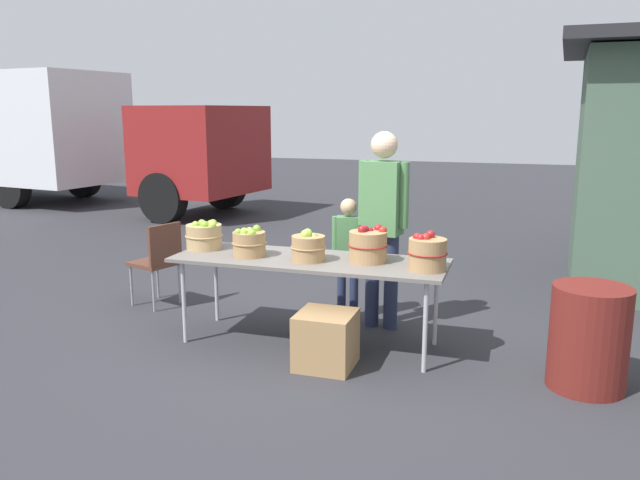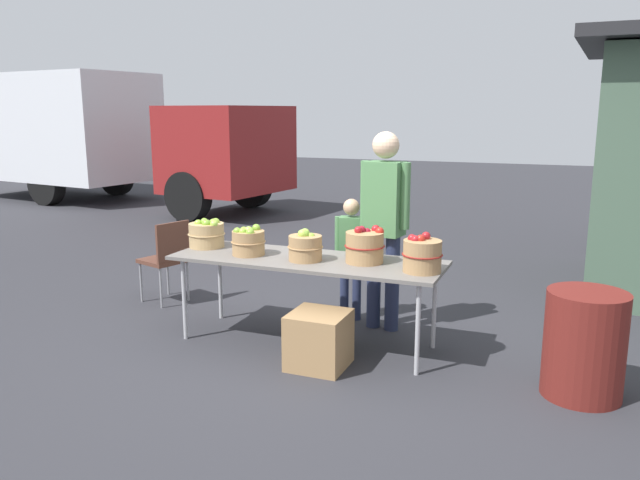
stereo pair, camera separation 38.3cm
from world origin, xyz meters
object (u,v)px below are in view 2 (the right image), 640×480
vendor_adult (384,215)px  box_truck (95,133)px  apple_basket_red_0 (365,246)px  market_table (307,263)px  trash_barrel (584,344)px  apple_basket_green_0 (207,234)px  apple_basket_red_1 (422,255)px  produce_crate (319,340)px  child_customer (351,249)px  folding_chair (167,255)px  apple_basket_green_1 (248,241)px  apple_basket_green_2 (305,247)px

vendor_adult → box_truck: bearing=-26.2°
apple_basket_red_0 → vendor_adult: vendor_adult is taller
market_table → trash_barrel: bearing=-5.4°
market_table → apple_basket_green_0: 1.03m
apple_basket_red_1 → produce_crate: 1.03m
market_table → child_customer: (0.14, 0.74, -0.02)m
apple_basket_red_0 → produce_crate: bearing=-114.1°
box_truck → folding_chair: (5.86, -5.70, -0.98)m
market_table → apple_basket_green_1: bearing=-173.0°
child_customer → vendor_adult: bearing=147.8°
market_table → apple_basket_red_1: bearing=-4.3°
child_customer → apple_basket_green_0: bearing=17.3°
child_customer → apple_basket_red_1: bearing=123.9°
vendor_adult → child_customer: (-0.35, 0.13, -0.37)m
apple_basket_green_0 → apple_basket_red_0: 1.51m
market_table → trash_barrel: (2.18, -0.21, -0.33)m
apple_basket_green_0 → vendor_adult: (1.51, 0.54, 0.18)m
apple_basket_green_2 → apple_basket_red_0: apple_basket_red_0 is taller
apple_basket_green_0 → produce_crate: size_ratio=0.77×
apple_basket_green_2 → apple_basket_red_0: (0.48, 0.12, 0.02)m
child_customer → produce_crate: 1.26m
box_truck → folding_chair: box_truck is taller
folding_chair → apple_basket_green_1: bearing=82.4°
market_table → produce_crate: market_table is taller
apple_basket_green_0 → folding_chair: (-0.78, 0.46, -0.36)m
apple_basket_green_2 → produce_crate: apple_basket_green_2 is taller
apple_basket_green_1 → apple_basket_red_0: (1.01, 0.11, 0.02)m
market_table → produce_crate: size_ratio=5.28×
box_truck → produce_crate: bearing=-31.8°
apple_basket_green_0 → apple_basket_green_1: (0.50, -0.14, -0.00)m
produce_crate → apple_basket_green_2: bearing=126.7°
produce_crate → apple_basket_green_1: bearing=155.7°
apple_basket_red_0 → apple_basket_red_1: (0.50, -0.12, -0.00)m
market_table → folding_chair: size_ratio=2.67×
box_truck → folding_chair: size_ratio=9.22×
box_truck → trash_barrel: box_truck is taller
apple_basket_green_0 → apple_basket_green_2: size_ratio=1.14×
apple_basket_red_1 → box_truck: bearing=143.9°
apple_basket_green_0 → trash_barrel: apple_basket_green_0 is taller
apple_basket_green_0 → apple_basket_red_1: bearing=-4.3°
apple_basket_green_0 → apple_basket_red_0: size_ratio=1.02×
vendor_adult → produce_crate: bearing=87.1°
apple_basket_green_0 → market_table: bearing=-4.3°
apple_basket_green_1 → child_customer: child_customer is taller
apple_basket_green_0 → folding_chair: bearing=149.3°
folding_chair → produce_crate: (2.08, -0.96, -0.29)m
apple_basket_red_1 → child_customer: bearing=136.5°
apple_basket_green_2 → apple_basket_red_1: size_ratio=0.94×
apple_basket_green_1 → trash_barrel: bearing=-3.1°
market_table → apple_basket_green_1: (-0.52, -0.06, 0.16)m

